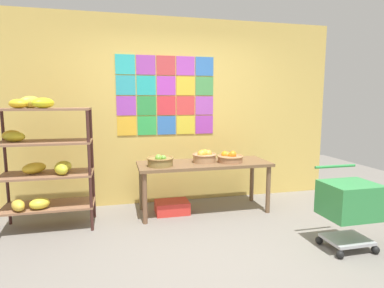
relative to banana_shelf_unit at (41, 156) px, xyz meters
The scene contains 9 objects.
ground 2.19m from the banana_shelf_unit, 32.49° to the right, with size 9.51×9.51×0.00m, color slate.
back_wall_with_art 1.89m from the banana_shelf_unit, 22.53° to the left, with size 4.94×0.07×2.68m.
banana_shelf_unit is the anchor object (origin of this frame).
display_table 2.01m from the banana_shelf_unit, ahead, with size 1.77×0.65×0.68m.
fruit_basket_right 1.39m from the banana_shelf_unit, ahead, with size 0.34×0.34×0.17m.
fruit_basket_back_right 2.34m from the banana_shelf_unit, ahead, with size 0.35×0.35×0.16m.
fruit_basket_back_left 2.01m from the banana_shelf_unit, ahead, with size 0.33×0.33×0.17m.
produce_crate_under_table 1.75m from the banana_shelf_unit, ahead, with size 0.44×0.31×0.17m, color red.
shopping_cart 3.39m from the banana_shelf_unit, 22.48° to the right, with size 0.51×0.47×0.83m.
Camera 1 is at (-0.85, -2.82, 1.51)m, focal length 29.58 mm.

